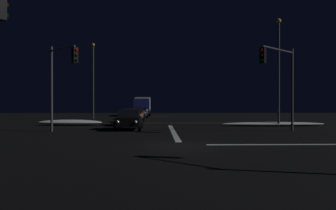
# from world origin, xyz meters

# --- Properties ---
(ground) EXTENTS (120.00, 120.00, 0.10)m
(ground) POSITION_xyz_m (0.00, 0.00, -0.05)
(ground) COLOR black
(stop_line_north) EXTENTS (0.35, 14.74, 0.01)m
(stop_line_north) POSITION_xyz_m (0.00, 8.59, 0.00)
(stop_line_north) COLOR white
(stop_line_north) RESTS_ON ground
(centre_line_ns) EXTENTS (22.00, 0.15, 0.01)m
(centre_line_ns) POSITION_xyz_m (0.00, 20.19, 0.00)
(centre_line_ns) COLOR yellow
(centre_line_ns) RESTS_ON ground
(snow_bank_left_curb) EXTENTS (6.00, 1.50, 0.54)m
(snow_bank_left_curb) POSITION_xyz_m (-9.39, 16.22, 0.27)
(snow_bank_left_curb) COLOR white
(snow_bank_left_curb) RESTS_ON ground
(snow_bank_right_curb) EXTENTS (9.47, 1.50, 0.37)m
(snow_bank_right_curb) POSITION_xyz_m (9.39, 14.80, 0.19)
(snow_bank_right_curb) COLOR white
(snow_bank_right_curb) RESTS_ON ground
(sedan_black) EXTENTS (2.02, 4.33, 1.57)m
(sedan_black) POSITION_xyz_m (-3.39, 10.57, 0.80)
(sedan_black) COLOR black
(sedan_black) RESTS_ON ground
(sedan_silver) EXTENTS (2.02, 4.33, 1.57)m
(sedan_silver) POSITION_xyz_m (-3.60, 16.26, 0.80)
(sedan_silver) COLOR #B7B7BC
(sedan_silver) RESTS_ON ground
(sedan_orange) EXTENTS (2.02, 4.33, 1.57)m
(sedan_orange) POSITION_xyz_m (-3.69, 21.62, 0.80)
(sedan_orange) COLOR #C66014
(sedan_orange) RESTS_ON ground
(sedan_red) EXTENTS (2.02, 4.33, 1.57)m
(sedan_red) POSITION_xyz_m (-3.86, 28.38, 0.80)
(sedan_red) COLOR maroon
(sedan_red) RESTS_ON ground
(sedan_gray) EXTENTS (2.02, 4.33, 1.57)m
(sedan_gray) POSITION_xyz_m (-3.62, 34.92, 0.80)
(sedan_gray) COLOR slate
(sedan_gray) RESTS_ON ground
(box_truck) EXTENTS (2.68, 8.28, 3.08)m
(box_truck) POSITION_xyz_m (-3.69, 41.85, 1.71)
(box_truck) COLOR navy
(box_truck) RESTS_ON ground
(traffic_signal_nw) EXTENTS (2.54, 2.54, 6.28)m
(traffic_signal_nw) POSITION_xyz_m (-8.05, 8.05, 4.27)
(traffic_signal_nw) COLOR #4C4C51
(traffic_signal_nw) RESTS_ON ground
(traffic_signal_ne) EXTENTS (3.46, 3.46, 6.18)m
(traffic_signal_ne) POSITION_xyz_m (7.64, 7.64, 4.29)
(traffic_signal_ne) COLOR #4C4C51
(traffic_signal_ne) RESTS_ON ground
(streetlamp_right_near) EXTENTS (0.44, 0.44, 9.68)m
(streetlamp_right_near) POSITION_xyz_m (9.69, 14.19, 5.54)
(streetlamp_right_near) COLOR #424247
(streetlamp_right_near) RESTS_ON ground
(streetlamp_left_far) EXTENTS (0.44, 0.44, 10.01)m
(streetlamp_left_far) POSITION_xyz_m (-9.69, 30.19, 5.71)
(streetlamp_left_far) COLOR #424247
(streetlamp_left_far) RESTS_ON ground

